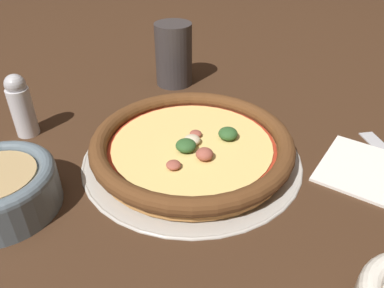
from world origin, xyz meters
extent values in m
plane|color=#3D2616|center=(0.00, 0.00, 0.00)|extent=(3.00, 3.00, 0.00)
cylinder|color=#B7B2A8|center=(0.00, 0.00, 0.00)|extent=(0.30, 0.30, 0.00)
torus|color=#B7B2A8|center=(0.00, 0.00, 0.00)|extent=(0.30, 0.30, 0.01)
cylinder|color=#BC7F42|center=(0.00, 0.00, 0.01)|extent=(0.26, 0.26, 0.01)
torus|color=#563319|center=(0.00, 0.00, 0.03)|extent=(0.28, 0.28, 0.02)
cylinder|color=#A32D19|center=(0.00, 0.00, 0.02)|extent=(0.23, 0.23, 0.00)
cylinder|color=#EAC670|center=(0.00, 0.00, 0.02)|extent=(0.22, 0.22, 0.00)
ellipsoid|color=#994C3D|center=(0.01, 0.04, 0.03)|extent=(0.03, 0.03, 0.02)
ellipsoid|color=#994C3D|center=(0.05, 0.02, 0.03)|extent=(0.03, 0.03, 0.01)
ellipsoid|color=beige|center=(0.00, 0.00, 0.03)|extent=(0.03, 0.03, 0.01)
ellipsoid|color=#994C3D|center=(-0.02, -0.01, 0.03)|extent=(0.02, 0.02, 0.01)
ellipsoid|color=#2D5628|center=(0.02, 0.01, 0.03)|extent=(0.03, 0.03, 0.02)
ellipsoid|color=#2D5628|center=(-0.04, 0.03, 0.03)|extent=(0.04, 0.04, 0.02)
cylinder|color=slate|center=(0.22, -0.09, 0.02)|extent=(0.13, 0.13, 0.04)
cylinder|color=#383333|center=(-0.15, -0.20, 0.06)|extent=(0.07, 0.07, 0.11)
cube|color=white|center=(-0.14, 0.20, 0.00)|extent=(0.14, 0.15, 0.01)
cube|color=#B7B7BC|center=(-0.22, 0.16, 0.00)|extent=(0.04, 0.05, 0.00)
cylinder|color=silver|center=(0.13, -0.22, 0.04)|extent=(0.03, 0.03, 0.07)
sphere|color=#B2B2B7|center=(0.13, -0.22, 0.08)|extent=(0.03, 0.03, 0.03)
camera|label=1|loc=(0.30, 0.30, 0.31)|focal=35.00mm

